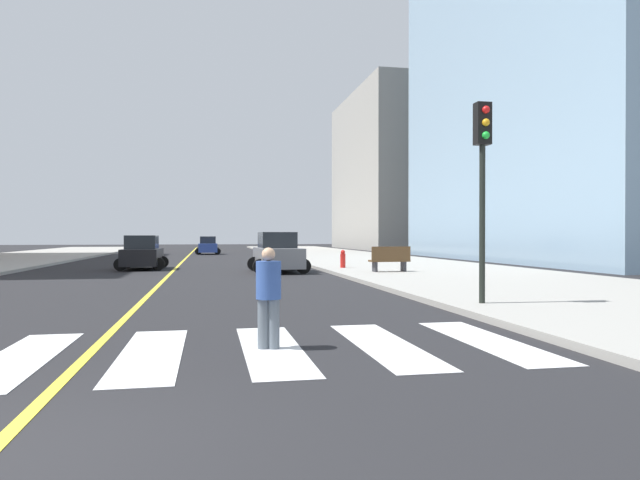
{
  "coord_description": "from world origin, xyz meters",
  "views": [
    {
      "loc": [
        1.75,
        -4.85,
        1.76
      ],
      "look_at": [
        7.29,
        23.83,
        1.53
      ],
      "focal_mm": 32.28,
      "sensor_mm": 36.0,
      "label": 1
    }
  ],
  "objects_px": {
    "park_bench": "(390,260)",
    "traffic_light_near_corner": "(483,162)",
    "pedestrian_crossing": "(269,293)",
    "car_blue_nearest": "(208,246)",
    "car_gray_third": "(278,253)",
    "car_black_second": "(142,254)",
    "fire_hydrant": "(343,259)"
  },
  "relations": [
    {
      "from": "park_bench",
      "to": "traffic_light_near_corner",
      "type": "bearing_deg",
      "value": 170.16
    },
    {
      "from": "traffic_light_near_corner",
      "to": "pedestrian_crossing",
      "type": "bearing_deg",
      "value": 34.74
    },
    {
      "from": "car_blue_nearest",
      "to": "car_gray_third",
      "type": "relative_size",
      "value": 0.86
    },
    {
      "from": "car_black_second",
      "to": "pedestrian_crossing",
      "type": "distance_m",
      "value": 22.44
    },
    {
      "from": "park_bench",
      "to": "fire_hydrant",
      "type": "xyz_separation_m",
      "value": [
        -1.32,
        3.47,
        -0.11
      ]
    },
    {
      "from": "traffic_light_near_corner",
      "to": "park_bench",
      "type": "distance_m",
      "value": 12.16
    },
    {
      "from": "traffic_light_near_corner",
      "to": "pedestrian_crossing",
      "type": "relative_size",
      "value": 3.02
    },
    {
      "from": "car_blue_nearest",
      "to": "car_black_second",
      "type": "bearing_deg",
      "value": 81.82
    },
    {
      "from": "park_bench",
      "to": "fire_hydrant",
      "type": "relative_size",
      "value": 2.05
    },
    {
      "from": "pedestrian_crossing",
      "to": "fire_hydrant",
      "type": "distance_m",
      "value": 19.82
    },
    {
      "from": "car_gray_third",
      "to": "pedestrian_crossing",
      "type": "height_order",
      "value": "car_gray_third"
    },
    {
      "from": "pedestrian_crossing",
      "to": "fire_hydrant",
      "type": "height_order",
      "value": "pedestrian_crossing"
    },
    {
      "from": "car_gray_third",
      "to": "pedestrian_crossing",
      "type": "distance_m",
      "value": 18.71
    },
    {
      "from": "car_black_second",
      "to": "pedestrian_crossing",
      "type": "relative_size",
      "value": 2.51
    },
    {
      "from": "car_gray_third",
      "to": "car_black_second",
      "type": "bearing_deg",
      "value": -29.21
    },
    {
      "from": "pedestrian_crossing",
      "to": "traffic_light_near_corner",
      "type": "bearing_deg",
      "value": 49.0
    },
    {
      "from": "car_black_second",
      "to": "traffic_light_near_corner",
      "type": "distance_m",
      "value": 20.85
    },
    {
      "from": "pedestrian_crossing",
      "to": "fire_hydrant",
      "type": "relative_size",
      "value": 1.77
    },
    {
      "from": "car_black_second",
      "to": "fire_hydrant",
      "type": "relative_size",
      "value": 4.44
    },
    {
      "from": "car_gray_third",
      "to": "traffic_light_near_corner",
      "type": "xyz_separation_m",
      "value": [
        3.15,
        -14.76,
        2.6
      ]
    },
    {
      "from": "car_blue_nearest",
      "to": "traffic_light_near_corner",
      "type": "bearing_deg",
      "value": 98.57
    },
    {
      "from": "fire_hydrant",
      "to": "traffic_light_near_corner",
      "type": "bearing_deg",
      "value": -90.64
    },
    {
      "from": "traffic_light_near_corner",
      "to": "park_bench",
      "type": "xyz_separation_m",
      "value": [
        1.49,
        11.73,
        -2.81
      ]
    },
    {
      "from": "car_gray_third",
      "to": "fire_hydrant",
      "type": "bearing_deg",
      "value": -174.1
    },
    {
      "from": "fire_hydrant",
      "to": "car_black_second",
      "type": "bearing_deg",
      "value": 163.08
    },
    {
      "from": "car_blue_nearest",
      "to": "car_black_second",
      "type": "height_order",
      "value": "car_black_second"
    },
    {
      "from": "car_gray_third",
      "to": "pedestrian_crossing",
      "type": "bearing_deg",
      "value": 81.24
    },
    {
      "from": "car_black_second",
      "to": "park_bench",
      "type": "distance_m",
      "value": 13.0
    },
    {
      "from": "park_bench",
      "to": "pedestrian_crossing",
      "type": "height_order",
      "value": "pedestrian_crossing"
    },
    {
      "from": "car_black_second",
      "to": "car_gray_third",
      "type": "xyz_separation_m",
      "value": [
        6.62,
        -3.46,
        0.07
      ]
    },
    {
      "from": "car_blue_nearest",
      "to": "car_black_second",
      "type": "relative_size",
      "value": 0.94
    },
    {
      "from": "car_black_second",
      "to": "traffic_light_near_corner",
      "type": "bearing_deg",
      "value": -61.33
    }
  ]
}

